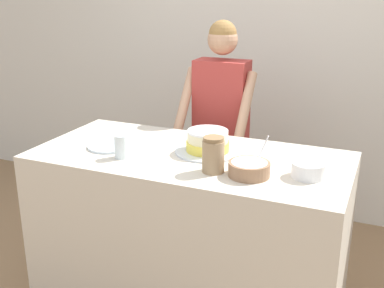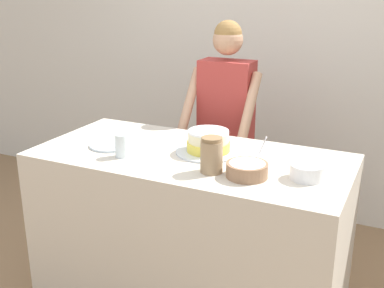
{
  "view_description": "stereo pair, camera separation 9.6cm",
  "coord_description": "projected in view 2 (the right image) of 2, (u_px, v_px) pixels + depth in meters",
  "views": [
    {
      "loc": [
        0.91,
        -1.73,
        1.77
      ],
      "look_at": [
        0.03,
        0.34,
        1.01
      ],
      "focal_mm": 45.0,
      "sensor_mm": 36.0,
      "label": 1
    },
    {
      "loc": [
        1.0,
        -1.69,
        1.77
      ],
      "look_at": [
        0.03,
        0.34,
        1.01
      ],
      "focal_mm": 45.0,
      "sensor_mm": 36.0,
      "label": 2
    }
  ],
  "objects": [
    {
      "name": "stoneware_jar",
      "position": [
        212.0,
        155.0,
        2.19
      ],
      "size": [
        0.1,
        0.1,
        0.17
      ],
      "color": "#9E7F5B",
      "rests_on": "counter"
    },
    {
      "name": "frosting_bowl_pink",
      "position": [
        307.0,
        171.0,
        2.13
      ],
      "size": [
        0.15,
        0.15,
        0.07
      ],
      "color": "white",
      "rests_on": "counter"
    },
    {
      "name": "drinking_glass",
      "position": [
        122.0,
        146.0,
        2.39
      ],
      "size": [
        0.07,
        0.07,
        0.12
      ],
      "color": "silver",
      "rests_on": "counter"
    },
    {
      "name": "person_baker",
      "position": [
        226.0,
        117.0,
        3.08
      ],
      "size": [
        0.46,
        0.43,
        1.56
      ],
      "color": "#2D2D38",
      "rests_on": "ground_plane"
    },
    {
      "name": "wall_back",
      "position": [
        277.0,
        49.0,
        3.62
      ],
      "size": [
        10.0,
        0.05,
        2.6
      ],
      "color": "silver",
      "rests_on": "ground_plane"
    },
    {
      "name": "frosting_bowl_white",
      "position": [
        247.0,
        169.0,
        2.15
      ],
      "size": [
        0.19,
        0.19,
        0.19
      ],
      "color": "#936B4C",
      "rests_on": "counter"
    },
    {
      "name": "counter",
      "position": [
        190.0,
        236.0,
        2.59
      ],
      "size": [
        1.6,
        0.76,
        0.94
      ],
      "color": "beige",
      "rests_on": "ground_plane"
    },
    {
      "name": "cake",
      "position": [
        208.0,
        143.0,
        2.45
      ],
      "size": [
        0.34,
        0.34,
        0.12
      ],
      "color": "silver",
      "rests_on": "counter"
    },
    {
      "name": "ceramic_plate",
      "position": [
        112.0,
        145.0,
        2.57
      ],
      "size": [
        0.23,
        0.23,
        0.01
      ],
      "color": "silver",
      "rests_on": "counter"
    }
  ]
}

